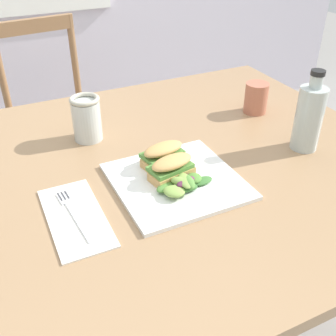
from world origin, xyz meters
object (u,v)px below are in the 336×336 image
at_px(sandwich_half_back, 162,155).
at_px(cup_extra_side, 256,98).
at_px(sandwich_half_front, 172,168).
at_px(plate_lunch, 175,182).
at_px(dining_table, 170,198).
at_px(chair_wooden_far, 56,119).
at_px(mason_jar_iced_tea, 87,121).
at_px(fork_on_napkin, 73,211).
at_px(bottle_cold_brew, 307,120).

bearing_deg(sandwich_half_back, cup_extra_side, 22.61).
height_order(sandwich_half_front, sandwich_half_back, same).
bearing_deg(plate_lunch, cup_extra_side, 31.16).
xyz_separation_m(dining_table, chair_wooden_far, (-0.11, 0.97, -0.18)).
distance_m(plate_lunch, mason_jar_iced_tea, 0.32).
xyz_separation_m(sandwich_half_back, mason_jar_iced_tea, (-0.12, 0.22, 0.02)).
distance_m(dining_table, sandwich_half_front, 0.18).
bearing_deg(plate_lunch, dining_table, 71.07).
distance_m(chair_wooden_far, fork_on_napkin, 1.12).
relative_size(bottle_cold_brew, cup_extra_side, 2.29).
xyz_separation_m(fork_on_napkin, cup_extra_side, (0.64, 0.24, 0.04)).
xyz_separation_m(bottle_cold_brew, mason_jar_iced_tea, (-0.50, 0.29, -0.02)).
xyz_separation_m(plate_lunch, sandwich_half_back, (-0.00, 0.07, 0.03)).
bearing_deg(mason_jar_iced_tea, cup_extra_side, -6.34).
relative_size(chair_wooden_far, sandwich_half_front, 7.61).
bearing_deg(plate_lunch, fork_on_napkin, -179.52).
bearing_deg(bottle_cold_brew, dining_table, 165.90).
bearing_deg(plate_lunch, sandwich_half_front, 107.67).
height_order(plate_lunch, mason_jar_iced_tea, mason_jar_iced_tea).
xyz_separation_m(dining_table, mason_jar_iced_tea, (-0.15, 0.21, 0.17)).
bearing_deg(sandwich_half_back, chair_wooden_far, 94.38).
bearing_deg(cup_extra_side, mason_jar_iced_tea, 173.66).
distance_m(dining_table, mason_jar_iced_tea, 0.31).
xyz_separation_m(fork_on_napkin, mason_jar_iced_tea, (0.12, 0.30, 0.05)).
bearing_deg(dining_table, fork_on_napkin, -161.07).
relative_size(chair_wooden_far, sandwich_half_back, 7.61).
bearing_deg(cup_extra_side, sandwich_half_front, -150.46).
distance_m(fork_on_napkin, mason_jar_iced_tea, 0.33).
height_order(dining_table, fork_on_napkin, fork_on_napkin).
xyz_separation_m(sandwich_half_back, cup_extra_side, (0.40, 0.17, 0.01)).
bearing_deg(cup_extra_side, chair_wooden_far, 119.85).
height_order(chair_wooden_far, fork_on_napkin, chair_wooden_far).
relative_size(sandwich_half_front, cup_extra_side, 1.23).
bearing_deg(mason_jar_iced_tea, dining_table, -53.70).
height_order(bottle_cold_brew, mason_jar_iced_tea, bottle_cold_brew).
relative_size(fork_on_napkin, mason_jar_iced_tea, 1.51).
distance_m(fork_on_napkin, cup_extra_side, 0.69).
distance_m(chair_wooden_far, sandwich_half_front, 1.11).
distance_m(mason_jar_iced_tea, cup_extra_side, 0.52).
distance_m(sandwich_half_back, fork_on_napkin, 0.26).
bearing_deg(fork_on_napkin, dining_table, 18.93).
relative_size(fork_on_napkin, cup_extra_side, 2.00).
bearing_deg(cup_extra_side, sandwich_half_back, -157.39).
bearing_deg(sandwich_half_front, dining_table, 65.85).
xyz_separation_m(plate_lunch, fork_on_napkin, (-0.24, -0.00, 0.00)).
relative_size(sandwich_half_back, cup_extra_side, 1.23).
bearing_deg(sandwich_half_front, plate_lunch, -72.33).
relative_size(fork_on_napkin, bottle_cold_brew, 0.87).
distance_m(dining_table, sandwich_half_back, 0.16).
height_order(chair_wooden_far, sandwich_half_back, chair_wooden_far).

